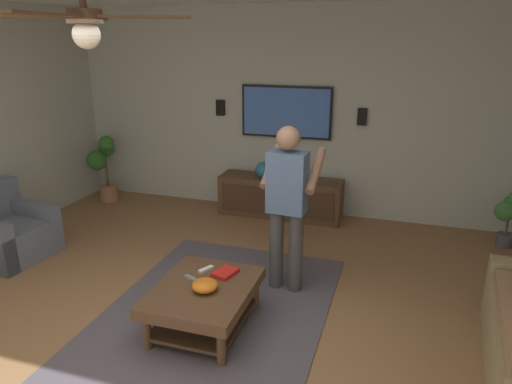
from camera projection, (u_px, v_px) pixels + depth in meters
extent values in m
plane|color=olive|center=(185.00, 355.00, 3.76)|extent=(8.35, 8.35, 0.00)
cube|color=#B2B7AD|center=(293.00, 112.00, 6.51)|extent=(0.10, 6.61, 2.81)
cube|color=#514C56|center=(214.00, 314.00, 4.29)|extent=(2.82, 1.96, 0.01)
cube|color=slate|center=(11.00, 241.00, 5.37)|extent=(0.88, 0.88, 0.40)
cube|color=slate|center=(33.00, 224.00, 5.62)|extent=(0.25, 0.81, 0.56)
cube|color=#513823|center=(204.00, 292.00, 4.00)|extent=(1.00, 0.80, 0.10)
cylinder|color=#513823|center=(255.00, 294.00, 4.35)|extent=(0.07, 0.07, 0.30)
cylinder|color=#513823|center=(192.00, 283.00, 4.54)|extent=(0.07, 0.07, 0.30)
cylinder|color=#513823|center=(221.00, 349.00, 3.59)|extent=(0.07, 0.07, 0.30)
cylinder|color=#513823|center=(147.00, 333.00, 3.78)|extent=(0.07, 0.07, 0.30)
cube|color=#452F1E|center=(205.00, 317.00, 4.08)|extent=(0.88, 0.68, 0.03)
cube|color=#513823|center=(280.00, 197.00, 6.59)|extent=(0.44, 1.70, 0.55)
cube|color=#412C1C|center=(276.00, 202.00, 6.38)|extent=(0.01, 1.56, 0.39)
cube|color=black|center=(286.00, 112.00, 6.44)|extent=(0.05, 1.25, 0.71)
cube|color=blue|center=(286.00, 112.00, 6.42)|extent=(0.01, 1.19, 0.65)
cylinder|color=#3F3F3F|center=(296.00, 252.00, 4.59)|extent=(0.14, 0.14, 0.82)
cylinder|color=#3F3F3F|center=(276.00, 249.00, 4.66)|extent=(0.14, 0.14, 0.82)
cube|color=slate|center=(287.00, 182.00, 4.40)|extent=(0.24, 0.37, 0.58)
sphere|color=#997056|center=(288.00, 138.00, 4.27)|extent=(0.22, 0.22, 0.22)
cylinder|color=#997056|center=(316.00, 171.00, 4.46)|extent=(0.48, 0.12, 0.37)
cylinder|color=#997056|center=(272.00, 166.00, 4.61)|extent=(0.48, 0.12, 0.37)
cube|color=white|center=(299.00, 173.00, 4.74)|extent=(0.04, 0.05, 0.16)
cylinder|color=#9E6B4C|center=(109.00, 193.00, 7.26)|extent=(0.28, 0.28, 0.23)
cylinder|color=brown|center=(107.00, 174.00, 7.16)|extent=(0.04, 0.04, 0.38)
sphere|color=#2D6B28|center=(106.00, 148.00, 7.18)|extent=(0.24, 0.24, 0.24)
sphere|color=#2D6B28|center=(106.00, 143.00, 6.98)|extent=(0.22, 0.22, 0.22)
sphere|color=#2D6B28|center=(97.00, 160.00, 7.10)|extent=(0.30, 0.30, 0.30)
cylinder|color=#4C4C51|center=(505.00, 240.00, 5.67)|extent=(0.19, 0.19, 0.16)
cylinder|color=brown|center=(507.00, 224.00, 5.61)|extent=(0.03, 0.03, 0.26)
sphere|color=#3D7F38|center=(505.00, 211.00, 5.51)|extent=(0.23, 0.23, 0.23)
sphere|color=#3D7F38|center=(512.00, 204.00, 5.56)|extent=(0.21, 0.21, 0.21)
ellipsoid|color=orange|center=(205.00, 285.00, 3.91)|extent=(0.22, 0.22, 0.10)
cube|color=white|center=(206.00, 269.00, 4.26)|extent=(0.15, 0.11, 0.02)
cube|color=black|center=(199.00, 283.00, 4.02)|extent=(0.16, 0.08, 0.02)
cube|color=slate|center=(191.00, 279.00, 4.09)|extent=(0.10, 0.16, 0.02)
cube|color=red|center=(225.00, 273.00, 4.18)|extent=(0.25, 0.21, 0.04)
sphere|color=teal|center=(263.00, 170.00, 6.50)|extent=(0.22, 0.22, 0.22)
cube|color=black|center=(362.00, 117.00, 6.16)|extent=(0.06, 0.12, 0.22)
cube|color=black|center=(221.00, 108.00, 6.73)|extent=(0.06, 0.12, 0.22)
cylinder|color=#4C3828|center=(84.00, 16.00, 2.68)|extent=(0.20, 0.20, 0.08)
sphere|color=silver|center=(86.00, 35.00, 2.71)|extent=(0.16, 0.16, 0.16)
cube|color=brown|center=(93.00, 18.00, 2.98)|extent=(0.55, 0.37, 0.02)
cube|color=brown|center=(26.00, 16.00, 2.66)|extent=(0.32, 0.56, 0.02)
cube|color=brown|center=(45.00, 14.00, 2.39)|extent=(0.56, 0.12, 0.02)
cube|color=brown|center=(142.00, 17.00, 2.73)|extent=(0.36, 0.55, 0.02)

